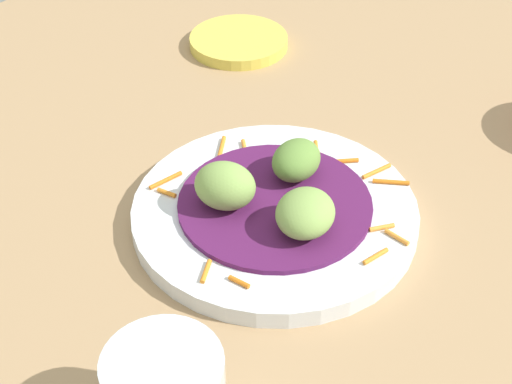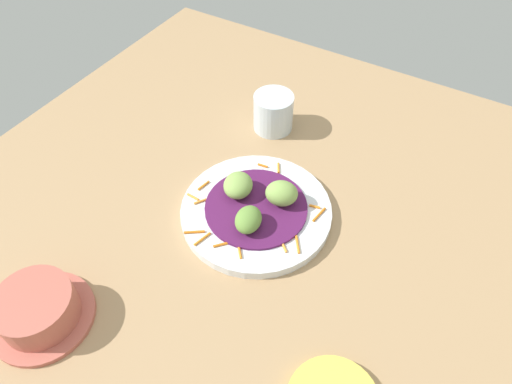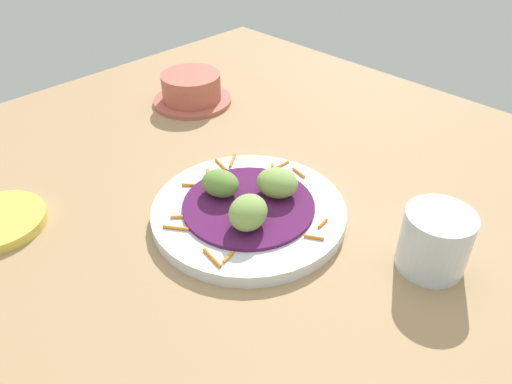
{
  "view_description": "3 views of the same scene",
  "coord_description": "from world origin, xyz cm",
  "px_view_note": "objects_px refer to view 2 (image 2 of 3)",
  "views": [
    {
      "loc": [
        -34.13,
        42.38,
        47.99
      ],
      "look_at": [
        0.07,
        3.28,
        5.48
      ],
      "focal_mm": 54.41,
      "sensor_mm": 36.0,
      "label": 1
    },
    {
      "loc": [
        23.68,
        -39.92,
        63.03
      ],
      "look_at": [
        -1.9,
        3.43,
        5.9
      ],
      "focal_mm": 32.15,
      "sensor_mm": 36.0,
      "label": 2
    },
    {
      "loc": [
        34.18,
        38.27,
        43.21
      ],
      "look_at": [
        -2.54,
        1.88,
        5.24
      ],
      "focal_mm": 34.59,
      "sensor_mm": 36.0,
      "label": 3
    }
  ],
  "objects_px": {
    "guac_scoop_left": "(238,185)",
    "water_glass": "(273,112)",
    "main_plate": "(256,211)",
    "terracotta_bowl": "(38,310)",
    "guac_scoop_center": "(249,220)",
    "guac_scoop_right": "(282,193)"
  },
  "relations": [
    {
      "from": "guac_scoop_left",
      "to": "water_glass",
      "type": "xyz_separation_m",
      "value": [
        -0.04,
        0.2,
        -0.0
      ]
    },
    {
      "from": "main_plate",
      "to": "terracotta_bowl",
      "type": "xyz_separation_m",
      "value": [
        -0.16,
        -0.32,
        0.02
      ]
    },
    {
      "from": "guac_scoop_center",
      "to": "water_glass",
      "type": "bearing_deg",
      "value": 110.97
    },
    {
      "from": "guac_scoop_right",
      "to": "water_glass",
      "type": "relative_size",
      "value": 0.69
    },
    {
      "from": "guac_scoop_center",
      "to": "water_glass",
      "type": "relative_size",
      "value": 0.67
    },
    {
      "from": "main_plate",
      "to": "guac_scoop_left",
      "type": "distance_m",
      "value": 0.05
    },
    {
      "from": "main_plate",
      "to": "guac_scoop_right",
      "type": "distance_m",
      "value": 0.06
    },
    {
      "from": "terracotta_bowl",
      "to": "guac_scoop_center",
      "type": "bearing_deg",
      "value": 57.43
    },
    {
      "from": "main_plate",
      "to": "guac_scoop_center",
      "type": "height_order",
      "value": "guac_scoop_center"
    },
    {
      "from": "guac_scoop_right",
      "to": "main_plate",
      "type": "bearing_deg",
      "value": -134.98
    },
    {
      "from": "main_plate",
      "to": "guac_scoop_center",
      "type": "xyz_separation_m",
      "value": [
        0.01,
        -0.04,
        0.03
      ]
    },
    {
      "from": "guac_scoop_left",
      "to": "terracotta_bowl",
      "type": "bearing_deg",
      "value": -110.47
    },
    {
      "from": "main_plate",
      "to": "guac_scoop_left",
      "type": "xyz_separation_m",
      "value": [
        -0.04,
        0.01,
        0.03
      ]
    },
    {
      "from": "guac_scoop_center",
      "to": "terracotta_bowl",
      "type": "relative_size",
      "value": 0.36
    },
    {
      "from": "water_glass",
      "to": "guac_scoop_right",
      "type": "bearing_deg",
      "value": -57.29
    },
    {
      "from": "guac_scoop_center",
      "to": "main_plate",
      "type": "bearing_deg",
      "value": 105.02
    },
    {
      "from": "terracotta_bowl",
      "to": "guac_scoop_right",
      "type": "bearing_deg",
      "value": 60.69
    },
    {
      "from": "guac_scoop_center",
      "to": "guac_scoop_right",
      "type": "distance_m",
      "value": 0.08
    },
    {
      "from": "guac_scoop_center",
      "to": "guac_scoop_left",
      "type": "bearing_deg",
      "value": 135.02
    },
    {
      "from": "guac_scoop_right",
      "to": "water_glass",
      "type": "height_order",
      "value": "water_glass"
    },
    {
      "from": "water_glass",
      "to": "guac_scoop_left",
      "type": "bearing_deg",
      "value": -77.55
    },
    {
      "from": "main_plate",
      "to": "guac_scoop_center",
      "type": "distance_m",
      "value": 0.05
    }
  ]
}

